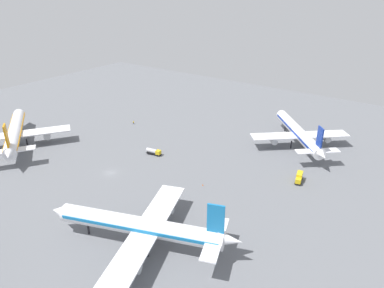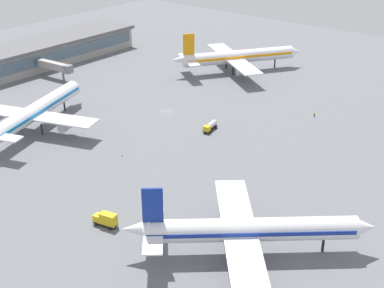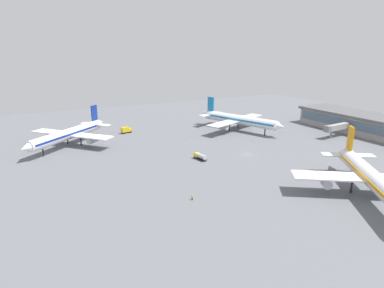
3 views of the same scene
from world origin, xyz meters
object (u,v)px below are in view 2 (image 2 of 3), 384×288
ground_crew_worker (314,114)px  safety_cone_near_gate (122,155)px  airplane_taxiing (237,57)px  airplane_at_gate (35,112)px  airplane_distant (248,230)px  catering_truck (106,219)px  fuel_truck (210,126)px

ground_crew_worker → safety_cone_near_gate: size_ratio=2.78×
airplane_taxiing → safety_cone_near_gate: bearing=-132.9°
airplane_at_gate → airplane_taxiing: 89.12m
airplane_distant → ground_crew_worker: size_ratio=25.61×
airplane_at_gate → airplane_distant: bearing=-117.1°
airplane_taxiing → safety_cone_near_gate: (84.23, 18.87, -5.92)m
airplane_at_gate → catering_truck: 60.87m
airplane_distant → catering_truck: bearing=160.1°
airplane_at_gate → ground_crew_worker: airplane_at_gate is taller
catering_truck → safety_cone_near_gate: (-26.37, -21.87, -1.40)m
safety_cone_near_gate → ground_crew_worker: bearing=154.8°
fuel_truck → catering_truck: catering_truck is taller
catering_truck → safety_cone_near_gate: size_ratio=9.79×
catering_truck → ground_crew_worker: 87.34m
fuel_truck → ground_crew_worker: bearing=137.7°
airplane_taxiing → ground_crew_worker: 53.22m
airplane_at_gate → airplane_distant: 87.00m
catering_truck → ground_crew_worker: bearing=-106.6°
airplane_taxiing → airplane_distant: 121.76m
fuel_truck → ground_crew_worker: 36.73m
fuel_truck → ground_crew_worker: fuel_truck is taller
safety_cone_near_gate → airplane_distant: bearing=74.0°
airplane_at_gate → airplane_distant: (11.35, 86.26, -0.19)m
fuel_truck → ground_crew_worker: size_ratio=3.91×
fuel_truck → airplane_at_gate: bearing=-61.2°
fuel_truck → catering_truck: (56.32, 13.37, 0.31)m
ground_crew_worker → airplane_taxiing: bearing=-84.8°
airplane_at_gate → safety_cone_near_gate: 35.04m
airplane_at_gate → catering_truck: bearing=-131.7°
airplane_at_gate → airplane_taxiing: airplane_taxiing is taller
airplane_at_gate → fuel_truck: (-33.49, 42.89, -4.58)m
airplane_taxiing → ground_crew_worker: (23.52, 47.44, -5.37)m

